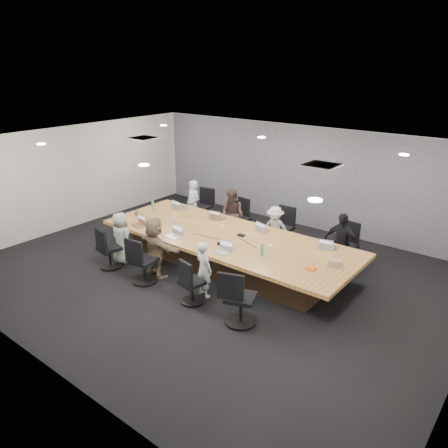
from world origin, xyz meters
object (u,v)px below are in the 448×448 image
Objects in this scene: chair_0 at (202,210)px; person_4 at (121,238)px; chair_6 at (192,286)px; snack_packet at (311,268)px; chair_7 at (241,302)px; chair_1 at (240,222)px; chair_3 at (346,249)px; mug_brown at (136,213)px; chair_4 at (110,252)px; person_0 at (193,205)px; laptop_4 at (139,225)px; person_5 at (155,247)px; laptop_5 at (173,237)px; bottle_green_right at (262,249)px; bottle_green_left at (153,205)px; person_3 at (341,242)px; chair_2 at (282,231)px; laptop_3 at (330,248)px; person_1 at (232,215)px; conference_table at (227,249)px; laptop_1 at (219,218)px; laptop_2 at (262,229)px; chair_5 at (144,264)px; person_6 at (204,269)px; laptop_6 at (221,252)px; stapler at (221,244)px; canvas_bag at (335,263)px; laptop_0 at (179,207)px; person_2 at (275,229)px; bottle_clear at (174,217)px.

chair_0 is 0.72× the size of person_4.
snack_packet is at bearing 49.07° from chair_6.
chair_1 is at bearing 106.51° from chair_7.
chair_1 is 0.97× the size of chair_3.
chair_4 is at bearing -65.59° from mug_brown.
person_0 reaches higher than laptop_4.
laptop_5 is (0.00, 0.55, 0.07)m from person_5.
chair_1 is 2.99× the size of bottle_green_right.
chair_4 is 2.10m from bottle_green_left.
person_0 reaches higher than chair_6.
chair_6 is 0.60× the size of person_4.
person_3 is 5.60× the size of bottle_green_left.
laptop_3 is (1.69, -0.90, 0.33)m from chair_2.
chair_2 is 0.63× the size of person_1.
laptop_4 is (-2.03, -0.80, 0.35)m from conference_table.
chair_0 is 1.67m from laptop_1.
laptop_2 is 0.88× the size of laptop_5.
person_5 is at bearing -133.41° from person_3.
chair_6 is (1.36, 0.00, -0.06)m from chair_5.
laptop_6 is (-0.00, 0.55, 0.17)m from person_6.
chair_2 is 5.33× the size of stapler.
laptop_3 is (2.98, 0.00, 0.00)m from laptop_1.
chair_3 is at bearing 94.34° from snack_packet.
chair_1 is 3.02m from person_3.
laptop_6 is (1.33, -2.15, 0.07)m from person_1.
canvas_bag is at bearing -3.06° from person_0.
laptop_0 and laptop_4 have the same top height.
chair_2 is at bearing 170.77° from chair_0.
chair_2 is 1.75m from person_3.
chair_2 is 1.69m from chair_3.
chair_7 reaches higher than laptop_2.
laptop_5 is (1.14, 0.90, 0.36)m from chair_4.
mug_brown is at bearing 27.11° from chair_3.
person_5 is at bearing 83.32° from chair_5.
person_0 is at bearing -18.99° from laptop_3.
conference_table is 2.39m from laptop_0.
person_0 reaches higher than chair_5.
chair_2 is 0.38m from person_2.
chair_0 is 2.85m from laptop_5.
laptop_4 is 2.50m from laptop_6.
bottle_green_left is (-0.42, -1.45, 0.42)m from chair_0.
person_5 is (-0.00, 0.35, 0.26)m from chair_5.
laptop_4 is at bearing 35.11° from chair_3.
person_5 is 1.47m from laptop_6.
laptop_2 is at bearing -137.35° from person_4.
chair_7 is 3.63m from bottle_clear.
chair_1 is 3.60m from chair_4.
chair_3 is 5.01× the size of stapler.
laptop_1 is at bearing -91.38° from person_1.
chair_2 is 1.94m from laptop_3.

